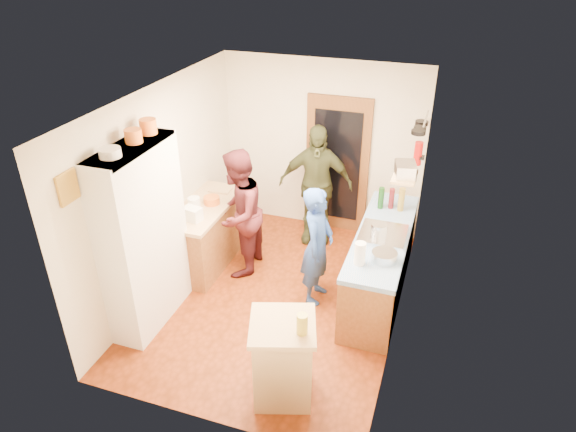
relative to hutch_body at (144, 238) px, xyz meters
The scene contains 44 objects.
floor 1.89m from the hutch_body, 31.61° to the left, with size 3.00×4.00×0.02m, color maroon.
ceiling 2.15m from the hutch_body, 31.61° to the left, with size 3.00×4.00×0.02m, color silver.
wall_back 3.10m from the hutch_body, 65.17° to the left, with size 3.00×0.02×2.60m, color beige.
wall_front 1.79m from the hutch_body, 42.95° to the right, with size 3.00×0.02×2.60m, color beige.
wall_left 0.85m from the hutch_body, 104.71° to the left, with size 0.02×4.00×2.60m, color beige.
wall_right 2.93m from the hutch_body, 15.89° to the left, with size 0.02×4.00×2.60m, color beige.
door_frame 3.17m from the hutch_body, 60.77° to the left, with size 0.95×0.06×2.10m, color brown.
door_glass 3.14m from the hutch_body, 60.46° to the left, with size 0.70×0.02×1.70m, color black.
hutch_body is the anchor object (origin of this frame).
hutch_top_shelf 1.08m from the hutch_body, ahead, with size 0.40×1.14×0.04m, color silver.
plate_stack 1.18m from the hutch_body, 90.00° to the right, with size 0.21×0.21×0.09m, color white.
orange_pot_a 1.18m from the hutch_body, 90.00° to the left, with size 0.18×0.18×0.14m, color orange.
orange_pot_b 1.24m from the hutch_body, 90.00° to the left, with size 0.18×0.18×0.16m, color orange.
left_counter_base 1.42m from the hutch_body, 85.43° to the left, with size 0.60×1.40×0.85m, color brown.
left_counter_top 1.27m from the hutch_body, 85.43° to the left, with size 0.64×1.44×0.05m, color tan.
toaster 0.87m from the hutch_body, 79.96° to the left, with size 0.23×0.15×0.17m, color white.
kettle 1.10m from the hutch_body, 87.37° to the left, with size 0.16×0.16×0.18m, color white.
orange_bowl 1.35m from the hutch_body, 82.30° to the left, with size 0.22×0.22×0.10m, color orange.
chopping_board 1.74m from the hutch_body, 86.03° to the left, with size 0.30×0.22×0.03m, color tan.
right_counter_base 2.90m from the hutch_body, 27.47° to the left, with size 0.60×2.20×0.84m, color brown.
right_counter_top 2.83m from the hutch_body, 27.47° to the left, with size 0.62×2.22×0.06m, color blue.
hob 2.80m from the hutch_body, 26.46° to the left, with size 0.55×0.58×0.04m, color silver.
pot_on_hob 2.74m from the hutch_body, 26.32° to the left, with size 0.19×0.19×0.13m, color silver.
bottle_a 3.04m from the hutch_body, 39.36° to the left, with size 0.08×0.08×0.30m, color #143F14.
bottle_b 3.17m from the hutch_body, 38.53° to the left, with size 0.07×0.07×0.28m, color #591419.
bottle_c 3.26m from the hutch_body, 36.72° to the left, with size 0.08×0.08×0.32m, color olive.
paper_towel 2.42m from the hutch_body, 13.45° to the left, with size 0.12×0.12×0.27m, color white.
mixing_bowl 2.70m from the hutch_body, 15.30° to the left, with size 0.29×0.29×0.11m, color silver.
island_base 2.10m from the hutch_body, 19.12° to the right, with size 0.55×0.55×0.86m, color tan.
island_top 2.00m from the hutch_body, 19.12° to the right, with size 0.62×0.62×0.05m, color tan.
cutting_board 1.93m from the hutch_body, 18.82° to the right, with size 0.35×0.28×0.02m, color white.
oil_jar 2.20m from the hutch_body, 18.81° to the right, with size 0.10×0.10×0.21m, color #AD9E2D.
pan_rail 3.73m from the hutch_body, 40.11° to the left, with size 0.02×0.02×0.65m, color silver.
pan_hang_a 3.55m from the hutch_body, 38.53° to the left, with size 0.18×0.18×0.05m, color black.
pan_hang_b 3.67m from the hutch_body, 41.04° to the left, with size 0.16×0.16×0.05m, color black.
pan_hang_c 3.80m from the hutch_body, 43.36° to the left, with size 0.17×0.17×0.05m, color black.
wall_shelf 3.01m from the hutch_body, 25.09° to the left, with size 0.26×0.42×0.03m, color tan.
radio 3.03m from the hutch_body, 25.09° to the left, with size 0.22×0.30×0.15m, color silver.
ext_bracket 3.75m from the hutch_body, 42.07° to the left, with size 0.06×0.10×0.04m, color black.
fire_extinguisher 3.71m from the hutch_body, 42.69° to the left, with size 0.11×0.11×0.32m, color red.
picture_frame 1.22m from the hutch_body, 103.50° to the right, with size 0.03×0.25×0.30m, color gold.
person_hob 2.05m from the hutch_body, 27.59° to the left, with size 0.56×0.37×1.54m, color #254597.
person_left 1.44m from the hutch_body, 63.14° to the left, with size 0.85×0.66×1.75m, color #44171C.
person_back 2.70m from the hutch_body, 59.63° to the left, with size 1.06×0.44×1.81m, color #33371E.
Camera 1 is at (1.80, -4.92, 4.13)m, focal length 32.00 mm.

